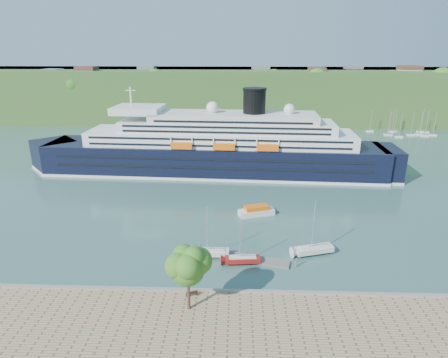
% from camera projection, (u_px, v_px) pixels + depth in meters
% --- Properties ---
extents(ground, '(400.00, 400.00, 0.00)m').
position_uv_depth(ground, '(240.00, 297.00, 54.37)').
color(ground, '#315750').
rests_on(ground, ground).
extents(far_hillside, '(400.00, 50.00, 24.00)m').
position_uv_depth(far_hillside, '(239.00, 94.00, 186.94)').
color(far_hillside, '#326127').
rests_on(far_hillside, ground).
extents(quay_coping, '(220.00, 0.50, 0.30)m').
position_uv_depth(quay_coping, '(240.00, 291.00, 53.80)').
color(quay_coping, slate).
rests_on(quay_coping, promenade).
extents(cruise_ship, '(107.99, 20.82, 24.11)m').
position_uv_depth(cruise_ship, '(213.00, 132.00, 103.93)').
color(cruise_ship, black).
rests_on(cruise_ship, ground).
extents(park_bench, '(1.85, 1.27, 1.09)m').
position_uv_depth(park_bench, '(192.00, 293.00, 52.76)').
color(park_bench, '#402112').
rests_on(park_bench, promenade).
extents(promenade_tree, '(6.18, 6.18, 10.24)m').
position_uv_depth(promenade_tree, '(188.00, 276.00, 48.70)').
color(promenade_tree, '#35681B').
rests_on(promenade_tree, promenade).
extents(floating_pontoon, '(18.78, 6.98, 0.42)m').
position_uv_depth(floating_pontoon, '(235.00, 256.00, 64.42)').
color(floating_pontoon, slate).
rests_on(floating_pontoon, ground).
extents(sailboat_white_near, '(7.07, 2.02, 9.11)m').
position_uv_depth(sailboat_white_near, '(210.00, 233.00, 63.11)').
color(sailboat_white_near, silver).
rests_on(sailboat_white_near, ground).
extents(sailboat_red, '(6.60, 2.34, 8.36)m').
position_uv_depth(sailboat_red, '(243.00, 242.00, 61.20)').
color(sailboat_red, maroon).
rests_on(sailboat_red, ground).
extents(sailboat_white_far, '(7.78, 4.11, 9.69)m').
position_uv_depth(sailboat_white_far, '(316.00, 230.00, 63.82)').
color(sailboat_white_far, silver).
rests_on(sailboat_white_far, ground).
extents(tender_launch, '(8.16, 4.84, 2.13)m').
position_uv_depth(tender_launch, '(256.00, 210.00, 80.48)').
color(tender_launch, orange).
rests_on(tender_launch, ground).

